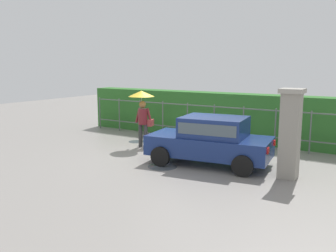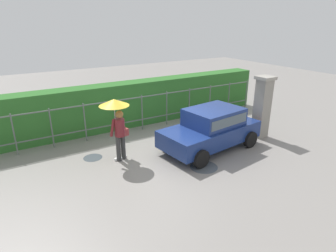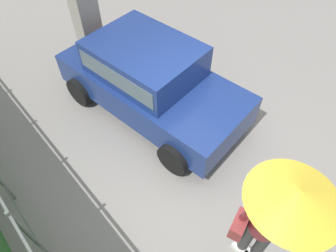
# 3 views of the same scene
# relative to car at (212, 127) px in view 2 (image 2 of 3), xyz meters

# --- Properties ---
(ground_plane) EXTENTS (40.00, 40.00, 0.00)m
(ground_plane) POSITION_rel_car_xyz_m (-1.47, 0.25, -0.80)
(ground_plane) COLOR gray
(car) EXTENTS (3.90, 2.24, 1.48)m
(car) POSITION_rel_car_xyz_m (0.00, 0.00, 0.00)
(car) COLOR navy
(car) RESTS_ON ground
(pedestrian) EXTENTS (0.95, 0.95, 2.09)m
(pedestrian) POSITION_rel_car_xyz_m (-3.20, 0.85, 0.74)
(pedestrian) COLOR #333333
(pedestrian) RESTS_ON ground
(gate_pillar) EXTENTS (0.60, 0.60, 2.42)m
(gate_pillar) POSITION_rel_car_xyz_m (2.37, -0.13, 0.44)
(gate_pillar) COLOR gray
(gate_pillar) RESTS_ON ground
(fence_section) EXTENTS (12.06, 0.05, 1.50)m
(fence_section) POSITION_rel_car_xyz_m (-1.29, 2.98, 0.02)
(fence_section) COLOR #59605B
(fence_section) RESTS_ON ground
(hedge_row) EXTENTS (13.01, 0.90, 1.90)m
(hedge_row) POSITION_rel_car_xyz_m (-1.29, 3.81, 0.15)
(hedge_row) COLOR #2D6B28
(hedge_row) RESTS_ON ground
(puddle_near) EXTENTS (0.89, 0.89, 0.00)m
(puddle_near) POSITION_rel_car_xyz_m (-1.10, -1.03, -0.80)
(puddle_near) COLOR #4C545B
(puddle_near) RESTS_ON ground
(puddle_far) EXTENTS (0.63, 0.63, 0.00)m
(puddle_far) POSITION_rel_car_xyz_m (-3.94, 1.43, -0.80)
(puddle_far) COLOR #4C545B
(puddle_far) RESTS_ON ground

